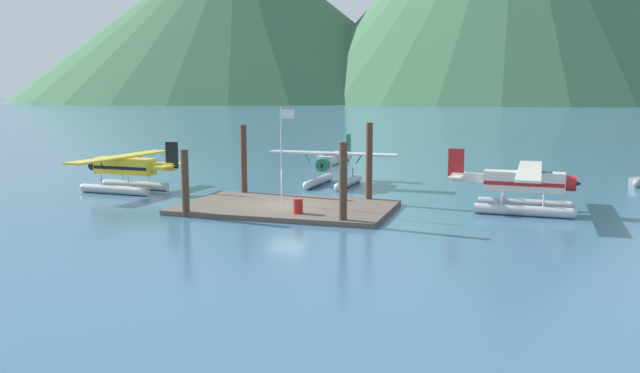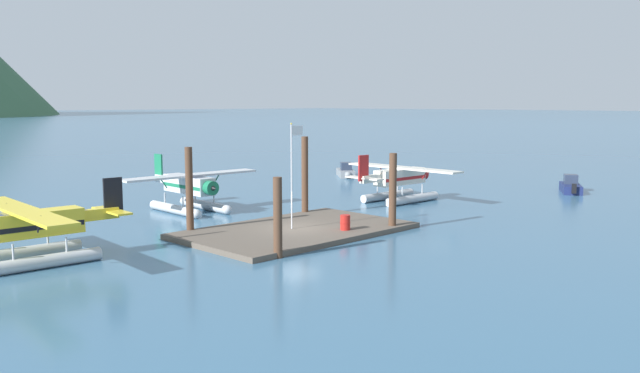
{
  "view_description": "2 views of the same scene",
  "coord_description": "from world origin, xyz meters",
  "px_view_note": "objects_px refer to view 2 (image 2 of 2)",
  "views": [
    {
      "loc": [
        13.78,
        -37.22,
        7.38
      ],
      "look_at": [
        1.74,
        1.68,
        1.32
      ],
      "focal_mm": 35.68,
      "sensor_mm": 36.0,
      "label": 1
    },
    {
      "loc": [
        -26.2,
        -28.12,
        7.66
      ],
      "look_at": [
        2.11,
        0.11,
        2.57
      ],
      "focal_mm": 37.19,
      "sensor_mm": 36.0,
      "label": 2
    }
  ],
  "objects_px": {
    "fuel_drum": "(345,222)",
    "seaplane_silver_bow_centre": "(189,189)",
    "seaplane_yellow_port_fwd": "(30,232)",
    "boat_grey_open_east": "(346,172)",
    "seaplane_cream_stbd_fwd": "(400,181)",
    "flagpole": "(293,163)",
    "boat_navy_open_se": "(571,186)"
  },
  "relations": [
    {
      "from": "flagpole",
      "to": "seaplane_silver_bow_centre",
      "type": "distance_m",
      "value": 11.23
    },
    {
      "from": "seaplane_yellow_port_fwd",
      "to": "boat_grey_open_east",
      "type": "distance_m",
      "value": 41.12
    },
    {
      "from": "seaplane_yellow_port_fwd",
      "to": "seaplane_silver_bow_centre",
      "type": "bearing_deg",
      "value": 28.28
    },
    {
      "from": "boat_grey_open_east",
      "to": "seaplane_cream_stbd_fwd",
      "type": "bearing_deg",
      "value": -123.54
    },
    {
      "from": "boat_grey_open_east",
      "to": "boat_navy_open_se",
      "type": "bearing_deg",
      "value": -77.6
    },
    {
      "from": "seaplane_silver_bow_centre",
      "to": "boat_navy_open_se",
      "type": "xyz_separation_m",
      "value": [
        29.04,
        -14.48,
        -1.09
      ]
    },
    {
      "from": "boat_navy_open_se",
      "to": "boat_grey_open_east",
      "type": "distance_m",
      "value": 22.4
    },
    {
      "from": "seaplane_cream_stbd_fwd",
      "to": "boat_navy_open_se",
      "type": "distance_m",
      "value": 16.29
    },
    {
      "from": "seaplane_yellow_port_fwd",
      "to": "seaplane_silver_bow_centre",
      "type": "relative_size",
      "value": 1.0
    },
    {
      "from": "flagpole",
      "to": "fuel_drum",
      "type": "distance_m",
      "value": 4.58
    },
    {
      "from": "flagpole",
      "to": "boat_grey_open_east",
      "type": "height_order",
      "value": "flagpole"
    },
    {
      "from": "seaplane_yellow_port_fwd",
      "to": "seaplane_cream_stbd_fwd",
      "type": "height_order",
      "value": "same"
    },
    {
      "from": "seaplane_yellow_port_fwd",
      "to": "boat_grey_open_east",
      "type": "bearing_deg",
      "value": 21.34
    },
    {
      "from": "seaplane_cream_stbd_fwd",
      "to": "boat_grey_open_east",
      "type": "distance_m",
      "value": 17.84
    },
    {
      "from": "seaplane_yellow_port_fwd",
      "to": "fuel_drum",
      "type": "bearing_deg",
      "value": -20.33
    },
    {
      "from": "flagpole",
      "to": "seaplane_cream_stbd_fwd",
      "type": "bearing_deg",
      "value": 13.47
    },
    {
      "from": "fuel_drum",
      "to": "seaplane_cream_stbd_fwd",
      "type": "xyz_separation_m",
      "value": [
        12.72,
        5.94,
        0.84
      ]
    },
    {
      "from": "fuel_drum",
      "to": "boat_grey_open_east",
      "type": "relative_size",
      "value": 0.21
    },
    {
      "from": "fuel_drum",
      "to": "seaplane_silver_bow_centre",
      "type": "bearing_deg",
      "value": 97.09
    },
    {
      "from": "seaplane_silver_bow_centre",
      "to": "boat_grey_open_east",
      "type": "distance_m",
      "value": 25.35
    },
    {
      "from": "boat_grey_open_east",
      "to": "fuel_drum",
      "type": "bearing_deg",
      "value": -137.35
    },
    {
      "from": "seaplane_cream_stbd_fwd",
      "to": "flagpole",
      "type": "bearing_deg",
      "value": -166.53
    },
    {
      "from": "boat_navy_open_se",
      "to": "seaplane_yellow_port_fwd",
      "type": "bearing_deg",
      "value": 170.88
    },
    {
      "from": "flagpole",
      "to": "seaplane_cream_stbd_fwd",
      "type": "distance_m",
      "value": 15.19
    },
    {
      "from": "seaplane_cream_stbd_fwd",
      "to": "seaplane_silver_bow_centre",
      "type": "height_order",
      "value": "same"
    },
    {
      "from": "seaplane_yellow_port_fwd",
      "to": "seaplane_silver_bow_centre",
      "type": "height_order",
      "value": "same"
    },
    {
      "from": "seaplane_yellow_port_fwd",
      "to": "boat_grey_open_east",
      "type": "relative_size",
      "value": 2.51
    },
    {
      "from": "seaplane_silver_bow_centre",
      "to": "boat_navy_open_se",
      "type": "relative_size",
      "value": 2.38
    },
    {
      "from": "seaplane_yellow_port_fwd",
      "to": "seaplane_silver_bow_centre",
      "type": "distance_m",
      "value": 15.96
    },
    {
      "from": "seaplane_cream_stbd_fwd",
      "to": "boat_navy_open_se",
      "type": "xyz_separation_m",
      "value": [
        14.65,
        -7.04,
        -1.09
      ]
    },
    {
      "from": "seaplane_yellow_port_fwd",
      "to": "boat_grey_open_east",
      "type": "height_order",
      "value": "seaplane_yellow_port_fwd"
    },
    {
      "from": "flagpole",
      "to": "seaplane_cream_stbd_fwd",
      "type": "height_order",
      "value": "flagpole"
    }
  ]
}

